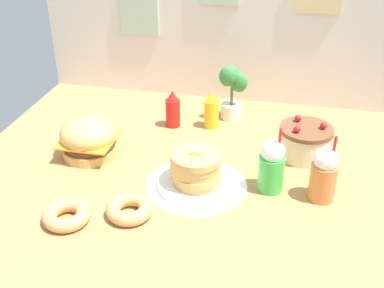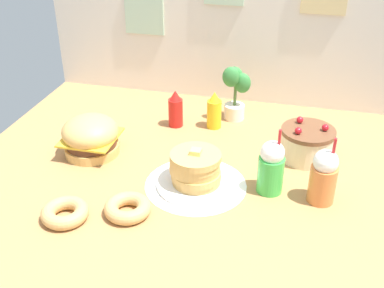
% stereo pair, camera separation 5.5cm
% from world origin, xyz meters
% --- Properties ---
extents(ground_plane, '(2.07, 1.77, 0.02)m').
position_xyz_m(ground_plane, '(0.00, 0.00, -0.01)').
color(ground_plane, '#B27F4C').
extents(back_wall, '(2.07, 0.04, 0.86)m').
position_xyz_m(back_wall, '(-0.00, 0.88, 0.44)').
color(back_wall, silver).
rests_on(back_wall, ground_plane).
extents(doily_mat, '(0.44, 0.44, 0.00)m').
position_xyz_m(doily_mat, '(0.05, -0.05, 0.00)').
color(doily_mat, white).
rests_on(doily_mat, ground_plane).
extents(burger, '(0.26, 0.26, 0.19)m').
position_xyz_m(burger, '(-0.50, 0.10, 0.09)').
color(burger, '#DBA859').
rests_on(burger, ground_plane).
extents(pancake_stack, '(0.34, 0.34, 0.17)m').
position_xyz_m(pancake_stack, '(0.04, -0.05, 0.07)').
color(pancake_stack, white).
rests_on(pancake_stack, doily_mat).
extents(layer_cake, '(0.25, 0.25, 0.18)m').
position_xyz_m(layer_cake, '(0.49, 0.30, 0.08)').
color(layer_cake, beige).
rests_on(layer_cake, ground_plane).
extents(ketchup_bottle, '(0.08, 0.08, 0.20)m').
position_xyz_m(ketchup_bottle, '(-0.19, 0.47, 0.09)').
color(ketchup_bottle, red).
rests_on(ketchup_bottle, ground_plane).
extents(mustard_bottle, '(0.08, 0.08, 0.20)m').
position_xyz_m(mustard_bottle, '(0.01, 0.50, 0.09)').
color(mustard_bottle, yellow).
rests_on(mustard_bottle, ground_plane).
extents(cream_soda_cup, '(0.11, 0.11, 0.30)m').
position_xyz_m(cream_soda_cup, '(0.35, -0.01, 0.12)').
color(cream_soda_cup, green).
rests_on(cream_soda_cup, ground_plane).
extents(orange_float_cup, '(0.11, 0.11, 0.30)m').
position_xyz_m(orange_float_cup, '(0.56, -0.03, 0.12)').
color(orange_float_cup, orange).
rests_on(orange_float_cup, ground_plane).
extents(donut_pink_glaze, '(0.18, 0.18, 0.06)m').
position_xyz_m(donut_pink_glaze, '(-0.39, -0.39, 0.03)').
color(donut_pink_glaze, tan).
rests_on(donut_pink_glaze, ground_plane).
extents(donut_chocolate, '(0.18, 0.18, 0.06)m').
position_xyz_m(donut_chocolate, '(-0.17, -0.30, 0.03)').
color(donut_chocolate, tan).
rests_on(donut_chocolate, ground_plane).
extents(potted_plant, '(0.15, 0.12, 0.30)m').
position_xyz_m(potted_plant, '(0.10, 0.63, 0.16)').
color(potted_plant, white).
rests_on(potted_plant, ground_plane).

